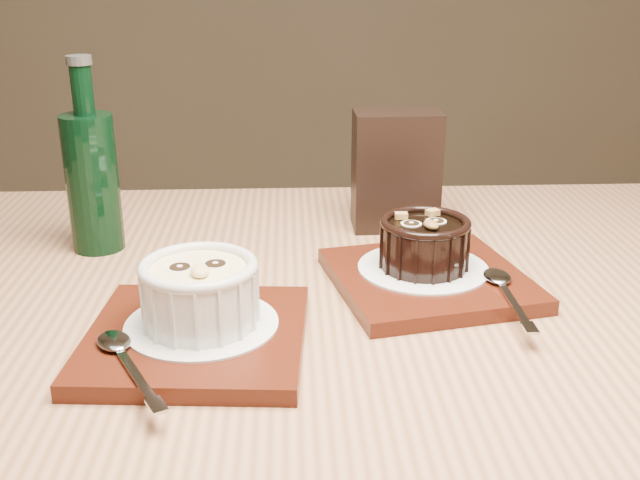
# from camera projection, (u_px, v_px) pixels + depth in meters

# --- Properties ---
(table) EXTENTS (1.24, 0.86, 0.75)m
(table) POSITION_uv_depth(u_px,v_px,m) (320.00, 400.00, 0.72)
(table) COLOR #936140
(table) RESTS_ON ground
(tray_left) EXTENTS (0.20, 0.20, 0.01)m
(tray_left) POSITION_uv_depth(u_px,v_px,m) (196.00, 338.00, 0.63)
(tray_left) COLOR #49180C
(tray_left) RESTS_ON table
(doily_left) EXTENTS (0.13, 0.13, 0.00)m
(doily_left) POSITION_uv_depth(u_px,v_px,m) (202.00, 324.00, 0.63)
(doily_left) COLOR white
(doily_left) RESTS_ON tray_left
(ramekin_white) EXTENTS (0.10, 0.10, 0.06)m
(ramekin_white) POSITION_uv_depth(u_px,v_px,m) (200.00, 290.00, 0.62)
(ramekin_white) COLOR silver
(ramekin_white) RESTS_ON doily_left
(spoon_left) EXTENTS (0.08, 0.13, 0.01)m
(spoon_left) POSITION_uv_depth(u_px,v_px,m) (127.00, 360.00, 0.57)
(spoon_left) COLOR #B8BAC1
(spoon_left) RESTS_ON tray_left
(tray_right) EXTENTS (0.21, 0.21, 0.01)m
(tray_right) POSITION_uv_depth(u_px,v_px,m) (429.00, 280.00, 0.74)
(tray_right) COLOR #49180C
(tray_right) RESTS_ON table
(doily_right) EXTENTS (0.13, 0.13, 0.00)m
(doily_right) POSITION_uv_depth(u_px,v_px,m) (423.00, 268.00, 0.75)
(doily_right) COLOR white
(doily_right) RESTS_ON tray_right
(ramekin_dark) EXTENTS (0.09, 0.09, 0.05)m
(ramekin_dark) POSITION_uv_depth(u_px,v_px,m) (424.00, 241.00, 0.74)
(ramekin_dark) COLOR black
(ramekin_dark) RESTS_ON doily_right
(spoon_right) EXTENTS (0.03, 0.14, 0.01)m
(spoon_right) POSITION_uv_depth(u_px,v_px,m) (507.00, 291.00, 0.69)
(spoon_right) COLOR #B8BAC1
(spoon_right) RESTS_ON tray_right
(condiment_stand) EXTENTS (0.10, 0.06, 0.14)m
(condiment_stand) POSITION_uv_depth(u_px,v_px,m) (396.00, 170.00, 0.88)
(condiment_stand) COLOR black
(condiment_stand) RESTS_ON table
(green_bottle) EXTENTS (0.06, 0.06, 0.21)m
(green_bottle) POSITION_uv_depth(u_px,v_px,m) (92.00, 177.00, 0.81)
(green_bottle) COLOR black
(green_bottle) RESTS_ON table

